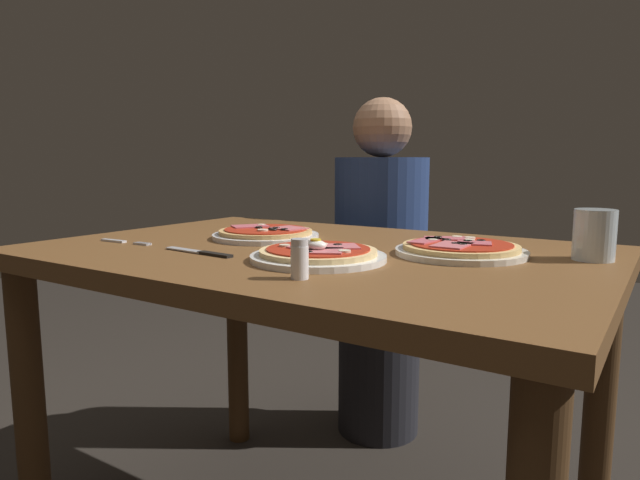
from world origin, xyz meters
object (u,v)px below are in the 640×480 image
at_px(pizza_foreground, 318,254).
at_px(salt_shaker, 300,259).
at_px(pizza_across_right, 460,249).
at_px(diner_person, 380,278).
at_px(fork, 122,242).
at_px(knife, 203,252).
at_px(dining_table, 315,300).
at_px(pizza_across_left, 266,234).
at_px(water_glass_near, 594,238).

relative_size(pizza_foreground, salt_shaker, 3.99).
relative_size(pizza_across_right, diner_person, 0.23).
relative_size(pizza_across_right, salt_shaker, 4.03).
height_order(fork, knife, knife).
bearing_deg(dining_table, fork, -157.04).
bearing_deg(pizza_across_right, dining_table, -164.24).
xyz_separation_m(pizza_across_left, diner_person, (0.01, 0.63, -0.23)).
bearing_deg(pizza_foreground, pizza_across_right, 45.50).
distance_m(pizza_across_left, knife, 0.26).
relative_size(dining_table, fork, 7.83).
bearing_deg(dining_table, pizza_across_left, 161.91).
bearing_deg(diner_person, pizza_foreground, 108.55).
bearing_deg(fork, salt_shaker, -9.97).
bearing_deg(salt_shaker, pizza_across_left, 134.95).
xyz_separation_m(fork, knife, (0.28, -0.01, 0.00)).
height_order(dining_table, water_glass_near, water_glass_near).
relative_size(pizza_foreground, pizza_across_left, 1.00).
relative_size(dining_table, diner_person, 1.05).
bearing_deg(fork, pizza_foreground, 5.85).
relative_size(fork, salt_shaker, 2.36).
distance_m(pizza_foreground, salt_shaker, 0.17).
relative_size(pizza_across_left, salt_shaker, 3.98).
bearing_deg(pizza_across_left, dining_table, -18.09).
xyz_separation_m(pizza_across_right, water_glass_near, (0.24, 0.08, 0.03)).
xyz_separation_m(pizza_foreground, fork, (-0.52, -0.05, -0.01)).
height_order(pizza_across_right, water_glass_near, water_glass_near).
height_order(pizza_across_right, knife, pizza_across_right).
relative_size(fork, diner_person, 0.13).
distance_m(dining_table, knife, 0.28).
relative_size(dining_table, knife, 6.32).
bearing_deg(pizza_across_right, salt_shaker, -111.34).
bearing_deg(pizza_across_left, diner_person, 89.40).
distance_m(dining_table, pizza_across_left, 0.24).
height_order(dining_table, salt_shaker, salt_shaker).
relative_size(pizza_across_right, fork, 1.71).
height_order(pizza_foreground, water_glass_near, water_glass_near).
xyz_separation_m(pizza_across_left, salt_shaker, (0.35, -0.35, 0.02)).
height_order(pizza_foreground, pizza_across_left, pizza_foreground).
distance_m(pizza_across_left, fork, 0.34).
relative_size(salt_shaker, diner_person, 0.06).
bearing_deg(diner_person, water_glass_near, 144.34).
bearing_deg(diner_person, knife, 91.79).
height_order(fork, salt_shaker, salt_shaker).
bearing_deg(pizza_foreground, fork, -174.15).
height_order(pizza_foreground, knife, pizza_foreground).
relative_size(water_glass_near, diner_person, 0.08).
distance_m(dining_table, pizza_across_right, 0.34).
height_order(pizza_across_left, knife, pizza_across_left).
relative_size(dining_table, water_glass_near, 12.36).
xyz_separation_m(dining_table, pizza_foreground, (0.09, -0.13, 0.13)).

